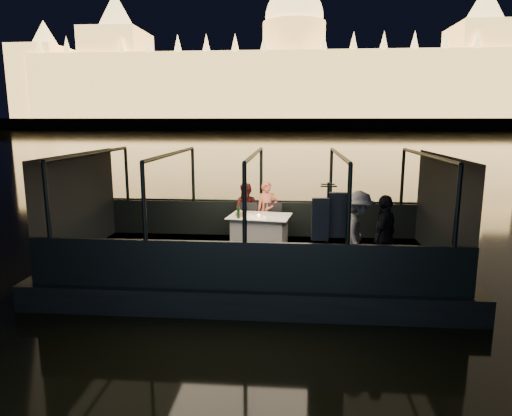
# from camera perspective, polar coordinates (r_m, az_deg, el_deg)

# --- Properties ---
(river_water) EXTENTS (500.00, 500.00, 0.00)m
(river_water) POSITION_cam_1_polar(r_m,az_deg,el_deg) (89.84, 4.30, 8.70)
(river_water) COLOR black
(river_water) RESTS_ON ground
(boat_hull) EXTENTS (8.60, 4.40, 1.00)m
(boat_hull) POSITION_cam_1_polar(r_m,az_deg,el_deg) (10.42, -0.19, -8.82)
(boat_hull) COLOR black
(boat_hull) RESTS_ON river_water
(boat_deck) EXTENTS (8.00, 4.00, 0.04)m
(boat_deck) POSITION_cam_1_polar(r_m,az_deg,el_deg) (10.27, -0.19, -6.30)
(boat_deck) COLOR black
(boat_deck) RESTS_ON boat_hull
(gunwale_port) EXTENTS (8.00, 0.08, 0.90)m
(gunwale_port) POSITION_cam_1_polar(r_m,az_deg,el_deg) (12.07, 0.63, -1.35)
(gunwale_port) COLOR black
(gunwale_port) RESTS_ON boat_deck
(gunwale_starboard) EXTENTS (8.00, 0.08, 0.90)m
(gunwale_starboard) POSITION_cam_1_polar(r_m,az_deg,el_deg) (8.23, -1.41, -7.29)
(gunwale_starboard) COLOR black
(gunwale_starboard) RESTS_ON boat_deck
(cabin_glass_port) EXTENTS (8.00, 0.02, 1.40)m
(cabin_glass_port) POSITION_cam_1_polar(r_m,az_deg,el_deg) (11.88, 0.65, 4.07)
(cabin_glass_port) COLOR #99B2B2
(cabin_glass_port) RESTS_ON gunwale_port
(cabin_glass_starboard) EXTENTS (8.00, 0.02, 1.40)m
(cabin_glass_starboard) POSITION_cam_1_polar(r_m,az_deg,el_deg) (7.94, -1.45, 0.61)
(cabin_glass_starboard) COLOR #99B2B2
(cabin_glass_starboard) RESTS_ON gunwale_starboard
(cabin_roof_glass) EXTENTS (8.00, 4.00, 0.02)m
(cabin_roof_glass) POSITION_cam_1_polar(r_m,az_deg,el_deg) (9.83, -0.20, 6.73)
(cabin_roof_glass) COLOR #99B2B2
(cabin_roof_glass) RESTS_ON boat_deck
(end_wall_fore) EXTENTS (0.02, 4.00, 2.30)m
(end_wall_fore) POSITION_cam_1_polar(r_m,az_deg,el_deg) (11.07, -21.30, 0.44)
(end_wall_fore) COLOR black
(end_wall_fore) RESTS_ON boat_deck
(end_wall_aft) EXTENTS (0.02, 4.00, 2.30)m
(end_wall_aft) POSITION_cam_1_polar(r_m,az_deg,el_deg) (10.43, 22.27, -0.23)
(end_wall_aft) COLOR black
(end_wall_aft) RESTS_ON boat_deck
(canopy_ribs) EXTENTS (8.00, 4.00, 2.30)m
(canopy_ribs) POSITION_cam_1_polar(r_m,az_deg,el_deg) (9.98, -0.19, 0.13)
(canopy_ribs) COLOR black
(canopy_ribs) RESTS_ON boat_deck
(embankment) EXTENTS (400.00, 140.00, 6.00)m
(embankment) POSITION_cam_1_polar(r_m,az_deg,el_deg) (219.78, 4.65, 10.29)
(embankment) COLOR #423D33
(embankment) RESTS_ON ground
(parliament_building) EXTENTS (220.00, 32.00, 60.00)m
(parliament_building) POSITION_cam_1_polar(r_m,az_deg,el_deg) (186.51, 4.74, 18.79)
(parliament_building) COLOR #F2D18C
(parliament_building) RESTS_ON embankment
(dining_table_central) EXTENTS (1.58, 1.25, 0.77)m
(dining_table_central) POSITION_cam_1_polar(r_m,az_deg,el_deg) (11.02, 0.44, -2.90)
(dining_table_central) COLOR white
(dining_table_central) RESTS_ON boat_deck
(chair_port_left) EXTENTS (0.52, 0.52, 0.96)m
(chair_port_left) POSITION_cam_1_polar(r_m,az_deg,el_deg) (11.47, -0.96, -2.02)
(chair_port_left) COLOR black
(chair_port_left) RESTS_ON boat_deck
(chair_port_right) EXTENTS (0.45, 0.45, 0.95)m
(chair_port_right) POSITION_cam_1_polar(r_m,az_deg,el_deg) (11.42, 2.09, -2.08)
(chair_port_right) COLOR black
(chair_port_right) RESTS_ON boat_deck
(coat_stand) EXTENTS (0.57, 0.46, 1.95)m
(coat_stand) POSITION_cam_1_polar(r_m,az_deg,el_deg) (8.32, 8.83, -3.99)
(coat_stand) COLOR black
(coat_stand) RESTS_ON boat_deck
(person_woman_coral) EXTENTS (0.60, 0.46, 1.50)m
(person_woman_coral) POSITION_cam_1_polar(r_m,az_deg,el_deg) (11.63, 1.39, -0.32)
(person_woman_coral) COLOR #EF7557
(person_woman_coral) RESTS_ON boat_deck
(person_man_maroon) EXTENTS (0.78, 0.66, 1.44)m
(person_man_maroon) POSITION_cam_1_polar(r_m,az_deg,el_deg) (11.67, -1.12, -0.28)
(person_man_maroon) COLOR #421212
(person_man_maroon) RESTS_ON boat_deck
(passenger_stripe) EXTENTS (0.79, 1.18, 1.69)m
(passenger_stripe) POSITION_cam_1_polar(r_m,az_deg,el_deg) (9.15, 12.55, -3.06)
(passenger_stripe) COLOR silver
(passenger_stripe) RESTS_ON boat_deck
(passenger_dark) EXTENTS (0.83, 1.04, 1.64)m
(passenger_dark) POSITION_cam_1_polar(r_m,az_deg,el_deg) (9.09, 15.76, -3.32)
(passenger_dark) COLOR black
(passenger_dark) RESTS_ON boat_deck
(wine_bottle) EXTENTS (0.07, 0.07, 0.33)m
(wine_bottle) POSITION_cam_1_polar(r_m,az_deg,el_deg) (10.63, -2.20, -0.50)
(wine_bottle) COLOR #143819
(wine_bottle) RESTS_ON dining_table_central
(bread_basket) EXTENTS (0.27, 0.27, 0.09)m
(bread_basket) POSITION_cam_1_polar(r_m,az_deg,el_deg) (10.90, -2.00, -0.80)
(bread_basket) COLOR olive
(bread_basket) RESTS_ON dining_table_central
(amber_candle) EXTENTS (0.06, 0.06, 0.08)m
(amber_candle) POSITION_cam_1_polar(r_m,az_deg,el_deg) (10.74, 0.34, -0.97)
(amber_candle) COLOR orange
(amber_candle) RESTS_ON dining_table_central
(plate_near) EXTENTS (0.24, 0.24, 0.01)m
(plate_near) POSITION_cam_1_polar(r_m,az_deg,el_deg) (10.61, 1.87, -1.31)
(plate_near) COLOR white
(plate_near) RESTS_ON dining_table_central
(plate_far) EXTENTS (0.26, 0.26, 0.02)m
(plate_far) POSITION_cam_1_polar(r_m,az_deg,el_deg) (11.08, -1.20, -0.77)
(plate_far) COLOR white
(plate_far) RESTS_ON dining_table_central
(wine_glass_white) EXTENTS (0.07, 0.07, 0.20)m
(wine_glass_white) POSITION_cam_1_polar(r_m,az_deg,el_deg) (10.64, -2.00, -0.79)
(wine_glass_white) COLOR white
(wine_glass_white) RESTS_ON dining_table_central
(wine_glass_red) EXTENTS (0.08, 0.08, 0.17)m
(wine_glass_red) POSITION_cam_1_polar(r_m,az_deg,el_deg) (10.91, 1.30, -0.49)
(wine_glass_red) COLOR white
(wine_glass_red) RESTS_ON dining_table_central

